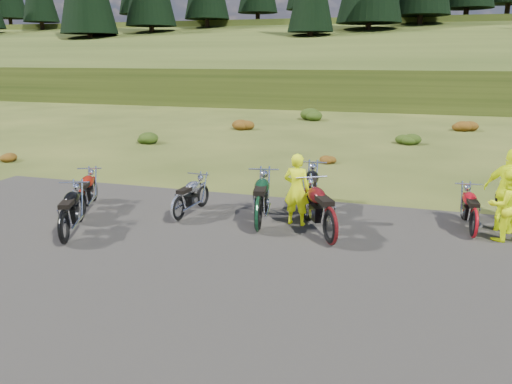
% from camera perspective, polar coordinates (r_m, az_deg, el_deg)
% --- Properties ---
extents(ground, '(300.00, 300.00, 0.00)m').
position_cam_1_polar(ground, '(10.33, 1.93, -6.96)').
color(ground, '#2E3D14').
rests_on(ground, ground).
extents(gravel_pad, '(20.00, 12.00, 0.04)m').
position_cam_1_polar(gravel_pad, '(8.59, -1.60, -11.80)').
color(gravel_pad, black).
rests_on(gravel_pad, ground).
extents(hill_slope, '(300.00, 45.97, 9.37)m').
position_cam_1_polar(hill_slope, '(59.42, 14.75, 11.01)').
color(hill_slope, '#2A3913').
rests_on(hill_slope, ground).
extents(hill_plateau, '(300.00, 90.00, 9.17)m').
position_cam_1_polar(hill_plateau, '(119.33, 16.09, 12.81)').
color(hill_plateau, '#2A3913').
rests_on(hill_plateau, ground).
extents(shrub_0, '(0.77, 0.77, 0.45)m').
position_cam_1_polar(shrub_0, '(21.32, -26.22, 3.75)').
color(shrub_0, maroon).
rests_on(shrub_0, ground).
extents(shrub_1, '(1.03, 1.03, 0.61)m').
position_cam_1_polar(shrub_1, '(23.84, -12.39, 6.23)').
color(shrub_1, black).
rests_on(shrub_1, ground).
extents(shrub_2, '(1.30, 1.30, 0.77)m').
position_cam_1_polar(shrub_2, '(27.48, -1.63, 7.89)').
color(shrub_2, maroon).
rests_on(shrub_2, ground).
extents(shrub_3, '(1.56, 1.56, 0.92)m').
position_cam_1_polar(shrub_3, '(31.86, 6.46, 8.96)').
color(shrub_3, black).
rests_on(shrub_3, ground).
extents(shrub_4, '(0.77, 0.77, 0.45)m').
position_cam_1_polar(shrub_4, '(19.02, 7.97, 3.97)').
color(shrub_4, maroon).
rests_on(shrub_4, ground).
extents(shrub_5, '(1.03, 1.03, 0.61)m').
position_cam_1_polar(shrub_5, '(24.02, 16.90, 5.99)').
color(shrub_5, black).
rests_on(shrub_5, ground).
extents(shrub_6, '(1.30, 1.30, 0.77)m').
position_cam_1_polar(shrub_6, '(29.41, 22.70, 7.22)').
color(shrub_6, maroon).
rests_on(shrub_6, ground).
extents(motorcycle_0, '(1.46, 2.20, 1.10)m').
position_cam_1_polar(motorcycle_0, '(11.50, -20.92, -5.65)').
color(motorcycle_0, black).
rests_on(motorcycle_0, ground).
extents(motorcycle_1, '(1.34, 2.06, 1.03)m').
position_cam_1_polar(motorcycle_1, '(13.25, -19.16, -2.76)').
color(motorcycle_1, maroon).
rests_on(motorcycle_1, ground).
extents(motorcycle_2, '(1.18, 2.42, 1.21)m').
position_cam_1_polar(motorcycle_2, '(11.47, 0.24, -4.64)').
color(motorcycle_2, black).
rests_on(motorcycle_2, ground).
extents(motorcycle_3, '(0.79, 1.94, 0.99)m').
position_cam_1_polar(motorcycle_3, '(12.29, -8.82, -3.45)').
color(motorcycle_3, '#B2B2B7').
rests_on(motorcycle_3, ground).
extents(motorcycle_4, '(1.81, 2.41, 1.22)m').
position_cam_1_polar(motorcycle_4, '(10.81, 8.39, -6.08)').
color(motorcycle_4, '#4B0C0E').
rests_on(motorcycle_4, ground).
extents(motorcycle_5, '(1.08, 2.37, 1.19)m').
position_cam_1_polar(motorcycle_5, '(12.45, 6.13, -3.11)').
color(motorcycle_5, black).
rests_on(motorcycle_5, ground).
extents(motorcycle_6, '(0.76, 1.94, 1.00)m').
position_cam_1_polar(motorcycle_6, '(12.08, 23.47, -4.93)').
color(motorcycle_6, '#9E0B14').
rests_on(motorcycle_6, ground).
extents(person_middle, '(0.66, 0.47, 1.71)m').
position_cam_1_polar(person_middle, '(11.74, 4.67, 0.16)').
color(person_middle, '#D7ED0C').
rests_on(person_middle, ground).
extents(person_right_a, '(0.94, 0.85, 1.58)m').
position_cam_1_polar(person_right_a, '(11.96, 26.62, -1.49)').
color(person_right_a, '#D7ED0C').
rests_on(person_right_a, ground).
extents(person_right_b, '(1.20, 0.98, 1.91)m').
position_cam_1_polar(person_right_b, '(12.53, 26.95, -0.04)').
color(person_right_b, '#D7ED0C').
rests_on(person_right_b, ground).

